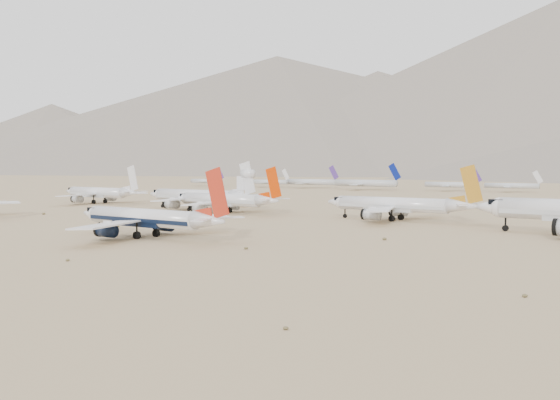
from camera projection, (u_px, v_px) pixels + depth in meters
name	position (u px, v px, depth m)	size (l,w,h in m)	color
ground	(153.00, 241.00, 131.39)	(7000.00, 7000.00, 0.00)	#987A58
main_airliner	(148.00, 219.00, 136.45)	(44.20, 43.18, 15.60)	white
row2_gold_tail	(398.00, 205.00, 180.07)	(45.80, 44.80, 16.31)	white
row2_orange_tail	(225.00, 200.00, 209.38)	(44.38, 43.42, 15.83)	white
row2_white_trijet	(200.00, 196.00, 227.43)	(49.93, 48.80, 17.69)	white
row2_white_twin	(100.00, 193.00, 266.18)	(45.98, 44.99, 16.43)	white
desert_scrub	(2.00, 242.00, 126.65)	(233.60, 121.67, 0.63)	brown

